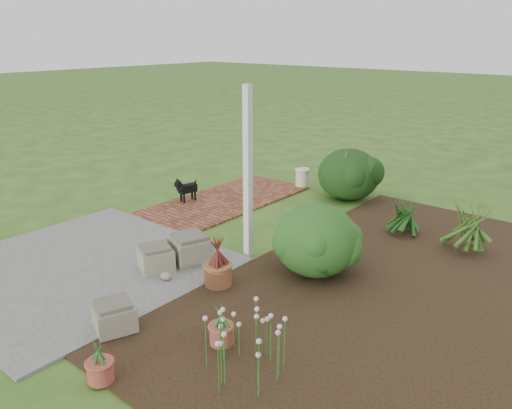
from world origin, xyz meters
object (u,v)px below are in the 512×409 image
Objects in this scene: black_dog at (186,188)px; cream_ceramic_urn at (302,177)px; evergreen_shrub at (316,238)px; stone_trough_near at (114,317)px.

black_dog reaches higher than cream_ceramic_urn.
evergreen_shrub reaches higher than black_dog.
black_dog reaches higher than stone_trough_near.
black_dog is at bearing 165.56° from evergreen_shrub.
stone_trough_near is 1.14× the size of cream_ceramic_urn.
cream_ceramic_urn is 4.09m from evergreen_shrub.
cream_ceramic_urn is (1.13, 2.31, -0.09)m from black_dog.
evergreen_shrub is at bearing -52.65° from cream_ceramic_urn.
cream_ceramic_urn reaches higher than stone_trough_near.
evergreen_shrub is (0.91, 2.62, 0.34)m from stone_trough_near.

